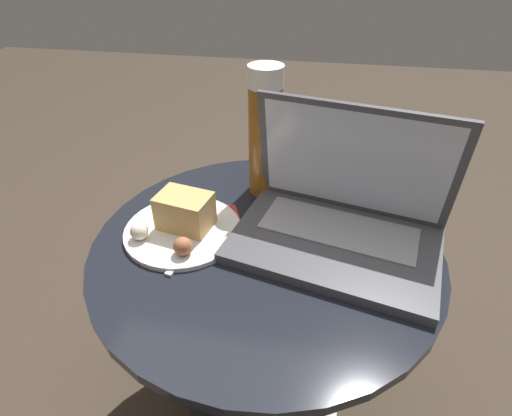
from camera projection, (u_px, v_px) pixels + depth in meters
name	position (u px, v px, depth m)	size (l,w,h in m)	color
ground_plane	(263.00, 393.00, 0.99)	(6.00, 6.00, 0.00)	#382D23
table	(265.00, 297.00, 0.79)	(0.61, 0.61, 0.49)	black
napkin	(192.00, 231.00, 0.73)	(0.23, 0.20, 0.00)	#B7332D
laptop	(340.00, 216.00, 0.69)	(0.38, 0.29, 0.23)	#47474C
beer_glass	(265.00, 133.00, 0.77)	(0.07, 0.07, 0.26)	brown
snack_plate	(182.00, 222.00, 0.71)	(0.21, 0.21, 0.07)	white
fork	(197.00, 241.00, 0.70)	(0.05, 0.16, 0.01)	silver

